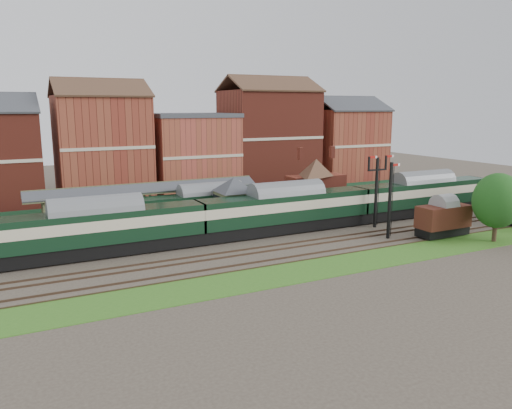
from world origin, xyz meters
name	(u,v)px	position (x,y,z in m)	size (l,w,h in m)	color
ground	(272,234)	(0.00, 0.00, 0.00)	(160.00, 160.00, 0.00)	#473D33
grass_back	(216,208)	(0.00, 16.00, 0.03)	(90.00, 4.50, 0.06)	#2D6619
grass_front	(338,265)	(0.00, -12.00, 0.03)	(90.00, 5.00, 0.06)	#2D6619
fence	(210,200)	(0.00, 18.00, 0.75)	(90.00, 0.12, 1.50)	#193823
platform	(197,217)	(-5.00, 9.75, 0.50)	(55.00, 3.40, 1.00)	#2D2D2D
signal_box	(234,202)	(-3.00, 3.25, 3.19)	(5.40, 5.40, 6.00)	#5D6B4C
brick_hut	(296,213)	(5.00, 3.25, 1.20)	(3.20, 2.64, 2.94)	maroon
station_building	(316,179)	(12.00, 9.75, 3.96)	(8.10, 8.10, 5.90)	maroon
canopy	(147,187)	(-11.00, 9.75, 4.58)	(26.00, 3.89, 4.08)	#4E5535
semaphore_bracket	(377,187)	(12.04, -2.50, 4.63)	(3.60, 0.25, 8.18)	black
semaphore_siding	(390,199)	(10.02, -7.00, 4.16)	(1.23, 0.25, 8.00)	black
town_backdrop	(191,151)	(-0.18, 25.00, 7.00)	(69.00, 10.00, 16.00)	maroon
dmu_train	(286,209)	(1.73, 0.00, 2.67)	(59.77, 3.14, 4.59)	black
platform_railcar	(211,206)	(-4.50, 6.50, 2.41)	(17.85, 2.81, 4.11)	black
goods_van_a	(443,218)	(15.66, -9.00, 2.00)	(5.79, 2.51, 3.51)	black
tree_far	(497,201)	(18.72, -12.94, 4.27)	(4.85, 4.85, 7.07)	#382619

